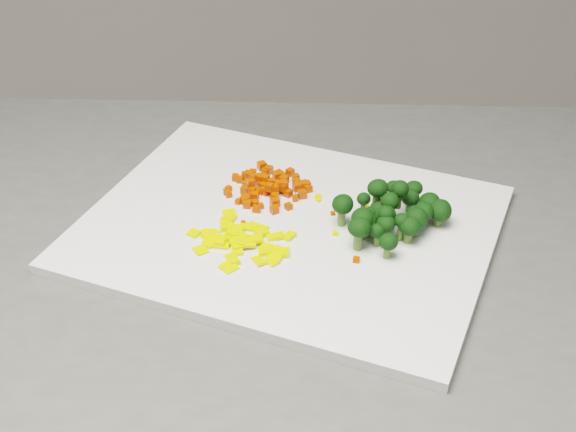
{
  "coord_description": "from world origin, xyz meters",
  "views": [
    {
      "loc": [
        -0.03,
        -0.16,
        1.42
      ],
      "look_at": [
        0.04,
        0.56,
        0.92
      ],
      "focal_mm": 50.0,
      "sensor_mm": 36.0,
      "label": 1
    }
  ],
  "objects": [
    {
      "name": "carrot_cube_34",
      "position": [
        0.03,
        0.62,
        0.92
      ],
      "size": [
        0.01,
        0.01,
        0.01
      ],
      "primitive_type": "cube",
      "rotation": [
        0.0,
        0.0,
        0.84
      ],
      "color": "red",
      "rests_on": "carrot_pile"
    },
    {
      "name": "pepper_chunk_28",
      "position": [
        -0.06,
        0.51,
        0.91
      ],
      "size": [
        0.02,
        0.02,
        0.01
      ],
      "primitive_type": "cube",
      "rotation": [
        0.09,
        -0.11,
        1.99
      ],
      "color": "#FFEE0D",
      "rests_on": "pepper_pile"
    },
    {
      "name": "carrot_cube_28",
      "position": [
        0.01,
        0.62,
        0.91
      ],
      "size": [
        0.01,
        0.01,
        0.01
      ],
      "primitive_type": "cube",
      "rotation": [
        0.0,
        0.0,
        0.67
      ],
      "color": "red",
      "rests_on": "carrot_pile"
    },
    {
      "name": "carrot_cube_2",
      "position": [
        0.03,
        0.62,
        0.92
      ],
      "size": [
        0.01,
        0.01,
        0.01
      ],
      "primitive_type": "cube",
      "rotation": [
        0.0,
        0.0,
        0.56
      ],
      "color": "red",
      "rests_on": "carrot_pile"
    },
    {
      "name": "broccoli_floret_10",
      "position": [
        0.11,
        0.52,
        0.93
      ],
      "size": [
        0.03,
        0.03,
        0.04
      ],
      "primitive_type": null,
      "color": "black",
      "rests_on": "broccoli_pile"
    },
    {
      "name": "carrot_cube_35",
      "position": [
        0.03,
        0.6,
        0.92
      ],
      "size": [
        0.01,
        0.01,
        0.01
      ],
      "primitive_type": "cube",
      "rotation": [
        0.0,
        0.0,
        2.88
      ],
      "color": "red",
      "rests_on": "carrot_pile"
    },
    {
      "name": "pepper_chunk_40",
      "position": [
        -0.03,
        0.56,
        0.91
      ],
      "size": [
        0.01,
        0.02,
        0.01
      ],
      "primitive_type": "cube",
      "rotation": [
        -0.0,
        0.09,
        1.47
      ],
      "color": "#FFEE0D",
      "rests_on": "pepper_pile"
    },
    {
      "name": "carrot_cube_6",
      "position": [
        -0.0,
        0.64,
        0.92
      ],
      "size": [
        0.01,
        0.01,
        0.01
      ],
      "primitive_type": "cube",
      "rotation": [
        0.0,
        0.0,
        0.84
      ],
      "color": "red",
      "rests_on": "carrot_pile"
    },
    {
      "name": "broccoli_floret_8",
      "position": [
        0.14,
        0.59,
        0.92
      ],
      "size": [
        0.02,
        0.02,
        0.03
      ],
      "primitive_type": null,
      "color": "black",
      "rests_on": "broccoli_pile"
    },
    {
      "name": "carrot_cube_69",
      "position": [
        -0.01,
        0.6,
        0.92
      ],
      "size": [
        0.01,
        0.01,
        0.01
      ],
      "primitive_type": "cube",
      "rotation": [
        0.0,
        0.0,
        0.66
      ],
      "color": "red",
      "rests_on": "carrot_pile"
    },
    {
      "name": "carrot_cube_76",
      "position": [
        0.01,
        0.61,
        0.92
      ],
      "size": [
        0.01,
        0.01,
        0.01
      ],
      "primitive_type": "cube",
      "rotation": [
        0.0,
        0.0,
        1.3
      ],
      "color": "red",
      "rests_on": "carrot_pile"
    },
    {
      "name": "stray_bit_2",
      "position": [
        0.09,
        0.57,
        0.91
      ],
      "size": [
        0.01,
        0.01,
        0.0
      ],
      "primitive_type": "cube",
      "rotation": [
        0.0,
        0.0,
        0.05
      ],
      "color": "red",
      "rests_on": "cutting_board"
    },
    {
      "name": "carrot_cube_71",
      "position": [
        -0.01,
        0.65,
        0.92
      ],
      "size": [
        0.01,
        0.01,
        0.01
      ],
      "primitive_type": "cube",
      "rotation": [
        0.0,
        0.0,
        2.87
      ],
      "color": "red",
      "rests_on": "carrot_pile"
    },
    {
      "name": "broccoli_floret_2",
      "position": [
        0.12,
        0.57,
        0.92
      ],
      "size": [
        0.02,
        0.02,
        0.03
      ],
      "primitive_type": null,
      "color": "black",
      "rests_on": "broccoli_pile"
    },
    {
      "name": "broccoli_floret_16",
      "position": [
        0.18,
        0.57,
        0.92
      ],
      "size": [
        0.03,
        0.03,
        0.03
      ],
      "primitive_type": null,
      "color": "black",
      "rests_on": "broccoli_pile"
    },
    {
      "name": "pepper_chunk_33",
      "position": [
        -0.01,
        0.55,
        0.91
      ],
      "size": [
        0.02,
        0.02,
        0.01
      ],
      "primitive_type": "cube",
      "rotation": [
        0.05,
        -0.1,
        2.95
      ],
      "color": "#FFEE0D",
      "rests_on": "pepper_pile"
    },
    {
      "name": "broccoli_floret_5",
      "position": [
        0.19,
        0.55,
        0.93
      ],
      "size": [
        0.03,
        0.03,
        0.03
      ],
      "primitive_type": null,
      "color": "black",
      "rests_on": "broccoli_pile"
    },
    {
      "name": "carrot_cube_37",
      "position": [
        0.07,
        0.63,
        0.92
      ],
      "size": [
        0.01,
        0.01,
        0.01
      ],
      "primitive_type": "cube",
      "rotation": [
        0.0,
        0.0,
        3.09
      ],
      "color": "red",
      "rests_on": "carrot_pile"
    },
    {
      "name": "pepper_chunk_32",
      "position": [
        -0.03,
        0.48,
        0.91
      ],
      "size": [
        0.02,
        0.02,
        0.0
      ],
      "primitive_type": "cube",
      "rotation": [
        -0.02,
        -0.11,
        2.2
      ],
      "color": "#FFEE0D",
      "rests_on": "pepper_pile"
    },
    {
      "name": "broccoli_floret_14",
      "position": [
        0.14,
        0.51,
        0.93
      ],
      "size": [
        0.03,
        0.03,
        0.03
      ],
      "primitive_type": null,
      "color": "black",
      "rests_on": "broccoli_pile"
    },
    {
      "name": "carrot_cube_46",
      "position": [
        -0.01,
        0.61,
        0.92
      ],
      "size": [
        0.01,
        0.01,
        0.01
      ],
      "primitive_type": "cube",
      "rotation": [
        0.0,
        0.0,
        0.67
      ],
      "color": "red",
      "rests_on": "carrot_pile"
    },
    {
      "name": "carrot_cube_60",
      "position": [
        0.02,
        0.64,
        0.92
      ],
      "size": [
        0.01,
        0.01,
        0.01
      ],
      "primitive_type": "cube",
      "rotation": [
        0.0,
        0.0,
        2.74
      ],
      "color": "red",
      "rests_on": "carrot_pile"
    },
    {
      "name": "carrot_cube_67",
      "position": [
        0.06,
        0.62,
        0.92
      ],
      "size": [
        0.01,
        0.01,
        0.01
      ],
      "primitive_type": "cube",
      "rotation": [
        0.0,
        0.0,
        0.22
      ],
      "color": "red",
      "rests_on": "carrot_pile"
    },
    {
      "name": "broccoli_pile",
      "position": [
        0.14,
        0.54,
        0.94
      ],
      "size": [
        0.12,
        0.12,
        0.05
      ],
      "primitive_type": null,
      "color": "black",
      "rests_on": "cutting_board"
    },
    {
      "name": "carrot_cube_47",
      "position": [
        0.04,
        0.66,
        0.92
      ],
      "size": [
        0.01,
        0.01,
        0.01
      ],
      "primitive_type": "cube",
      "rotation": [
        0.0,
        0.0,
        2.21
      ],
      "color": "red",
      "rests_on": "carrot_pile"
    },
    {
      "name": "carrot_cube_56",
      "position": [
        0.0,
        0.65,
        0.92
      ],
      "size": [
        0.01,
        0.01,
        0.01
      ],
      "primitive_type": "cube",
      "rotation": [
        0.0,
        0.0,
        1.09
      ],
      "color": "red",
      "rests_on": "carrot_pile"
    },
    {
      "name": "broccoli_floret_17",
      "position": [
        0.16,
        0.58,
        0.93
      ],
      "size": [
        0.02,
        0.02,
        0.03
      ],
      "primitive_type": null,
      "color": "black",
      "rests_on": "broccoli_pile"
    },
    {
      "name": "carrot_cube_26",
      "position": [
        0.04,
        0.61,
        0.92
      ],
      "size": [
        0.01,
        0.01,
        0.01
      ],
      "primitive_type": "cube",
      "rotation": [
        0.0,
        0.0,
        2.34
      ],
      "color": "red",
      "rests_on": "carrot_pile"
    },
    {
      "name": "pepper_chunk_12",
      "position": [
        -0.01,
        0.52,
        0.92
      ],
      "size": [
        0.02,
        0.02,
        0.01
      ],
      "primitive_type": "cube",
      "rotation": [
        0.14,
        -0.14,
        1.71
      ],
      "color": "#FFEE0D",
      "rests_on": "pepper_pile"
    },
    {
      "name": "carrot_cube_45",
      "position": [
        0.04,
        0.62,
        0.92
      ],
      "size": [
        0.01,
        0.01,
        0.01
      ],
      "primitive_type": "cube",
      "rotation": [
        0.0,
        0.0,
        2.4
      ],
      "color": "red",
      "rests_on": "carrot_pile"
    },
    {
      "name": "stray_bit_10",
      "position": [
        0.01,
        0.6,
        0.91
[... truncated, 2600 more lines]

